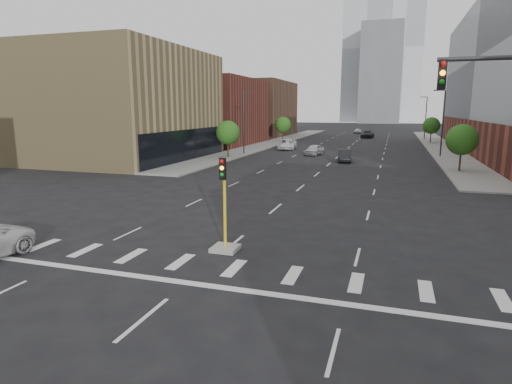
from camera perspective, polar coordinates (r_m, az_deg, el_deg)
The scene contains 22 objects.
ground at distance 13.18m, azimuth -19.71°, elevation -19.48°, with size 400.00×400.00×0.00m, color black.
sidewalk_left_far at distance 86.03m, azimuth 2.77°, elevation 6.71°, with size 5.00×92.00×0.15m, color gray.
sidewalk_right_far at distance 83.47m, azimuth 23.18°, elevation 5.71°, with size 5.00×92.00×0.15m, color gray.
building_left_mid at distance 59.95m, azimuth -17.97°, elevation 10.95°, with size 20.00×24.00×14.00m, color tan.
building_left_far_a at distance 82.52m, azimuth -7.24°, elevation 10.58°, with size 20.00×22.00×12.00m, color brown.
building_left_far_b at distance 106.67m, azimuth -1.25°, elevation 11.01°, with size 20.00×24.00×13.00m, color brown.
tower_left at distance 231.12m, azimuth 14.57°, elevation 17.78°, with size 22.00×22.00×70.00m, color #B2B7BC.
tower_right at distance 270.94m, azimuth 19.15°, elevation 17.55°, with size 20.00×20.00×80.00m, color #B2B7BC.
tower_mid at distance 209.55m, azimuth 16.31°, elevation 14.85°, with size 18.00×18.00×44.00m, color slate.
median_traffic_signal at distance 20.03m, azimuth -4.18°, elevation -5.17°, with size 1.20×1.20×4.40m.
streetlight_right_a at distance 64.17m, azimuth 23.58°, elevation 8.76°, with size 1.60×0.22×9.07m.
streetlight_right_b at distance 99.06m, azimuth 21.65°, elevation 9.39°, with size 1.60×0.22×9.07m.
streetlight_left at distance 62.39m, azimuth -1.57°, elevation 9.62°, with size 1.60×0.22×9.07m.
tree_left_near at distance 57.98m, azimuth -3.77°, elevation 7.90°, with size 3.20×3.20×4.85m.
tree_left_far at distance 86.56m, azimuth 3.61°, elevation 8.93°, with size 3.20×3.20×4.85m.
tree_right_near at distance 49.42m, azimuth 25.77°, elevation 6.29°, with size 3.20×3.20×4.85m.
tree_right_far at distance 89.17m, azimuth 22.36°, elevation 8.20°, with size 3.20×3.20×4.85m.
car_near_left at distance 62.23m, azimuth 7.77°, elevation 5.60°, with size 1.79×4.45×1.52m, color silver.
car_mid_right at distance 54.88m, azimuth 11.72°, elevation 4.76°, with size 1.61×4.62×1.52m, color black.
car_far_left at distance 70.72m, azimuth 4.15°, elevation 6.36°, with size 2.70×5.86×1.63m, color white.
car_deep_right at distance 101.51m, azimuth 14.64°, elevation 7.47°, with size 2.39×5.89×1.71m, color black.
car_distant at distance 118.96m, azimuth 13.40°, elevation 7.93°, with size 1.65×4.10×1.40m, color silver.
Camera 1 is at (7.24, -8.85, 6.56)m, focal length 30.00 mm.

